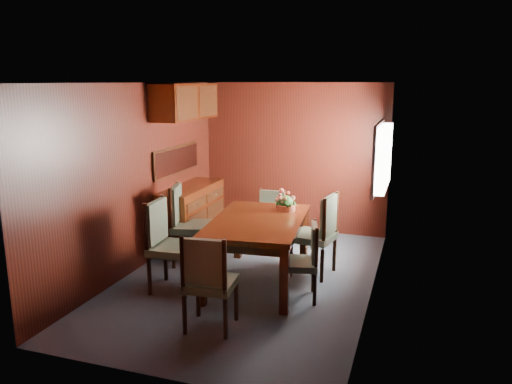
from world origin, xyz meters
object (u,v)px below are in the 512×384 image
(sideboard, at_px, (192,216))
(chair_right_near, at_px, (305,257))
(flower_centerpiece, at_px, (286,200))
(chair_head, at_px, (208,278))
(dining_table, at_px, (258,228))
(chair_left_near, at_px, (167,240))

(sideboard, xyz_separation_m, chair_right_near, (2.04, -1.34, 0.04))
(flower_centerpiece, bearing_deg, chair_head, -98.59)
(chair_right_near, bearing_deg, sideboard, 42.01)
(dining_table, distance_m, chair_head, 1.33)
(chair_head, bearing_deg, chair_right_near, 49.38)
(sideboard, bearing_deg, chair_head, -61.05)
(dining_table, bearing_deg, flower_centerpiece, 62.76)
(chair_right_near, distance_m, chair_head, 1.26)
(chair_right_near, xyz_separation_m, chair_head, (-0.73, -1.03, 0.06))
(chair_left_near, relative_size, flower_centerpiece, 3.97)
(sideboard, xyz_separation_m, chair_left_near, (0.44, -1.58, 0.15))
(dining_table, xyz_separation_m, flower_centerpiece, (0.20, 0.51, 0.24))
(dining_table, bearing_deg, chair_left_near, -156.45)
(dining_table, xyz_separation_m, chair_head, (-0.07, -1.33, -0.13))
(sideboard, relative_size, chair_right_near, 1.57)
(chair_head, height_order, flower_centerpiece, flower_centerpiece)
(chair_left_near, bearing_deg, flower_centerpiece, 127.90)
(dining_table, bearing_deg, chair_right_near, -29.73)
(dining_table, relative_size, chair_right_near, 2.01)
(chair_right_near, bearing_deg, flower_centerpiece, 14.39)
(dining_table, height_order, chair_left_near, chair_left_near)
(dining_table, distance_m, flower_centerpiece, 0.60)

